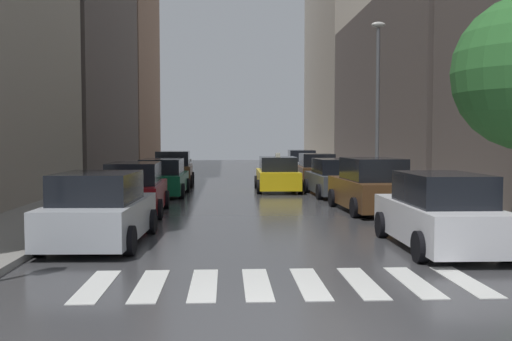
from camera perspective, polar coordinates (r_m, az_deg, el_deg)
name	(u,v)px	position (r m, az deg, el deg)	size (l,w,h in m)	color
ground_plane	(244,185)	(31.31, -1.18, -1.41)	(28.00, 72.00, 0.04)	#3B3B3E
sidewalk_left	(123,183)	(31.77, -12.99, -1.25)	(3.00, 72.00, 0.15)	gray
sidewalk_right	(362,182)	(32.16, 10.47, -1.17)	(3.00, 72.00, 0.15)	gray
crosswalk_stripes	(283,284)	(10.00, 2.72, -11.10)	(6.75, 2.20, 0.01)	silver
building_left_far	(118,44)	(56.44, -13.47, 12.09)	(6.00, 15.02, 22.66)	#8C6B56
building_right_mid	(414,91)	(38.45, 15.32, 7.54)	(6.00, 21.97, 10.98)	#564C47
building_right_far	(347,41)	(58.89, 9.02, 12.49)	(6.00, 18.48, 24.14)	#9E9384
parked_car_left_nearest	(100,211)	(13.98, -15.19, -3.85)	(2.26, 4.34, 1.69)	#B2B7BF
parked_car_left_second	(135,190)	(19.25, -11.87, -1.91)	(2.07, 4.39, 1.70)	maroon
parked_car_left_third	(163,178)	(25.37, -9.21, -0.76)	(2.16, 4.58, 1.61)	#0C4C2D
parked_car_left_fourth	(173,170)	(30.71, -8.17, 0.08)	(2.21, 4.20, 1.82)	brown
parked_car_right_nearest	(439,213)	(13.58, 17.64, -4.07)	(2.02, 4.53, 1.71)	silver
parked_car_right_second	(371,187)	(19.92, 11.29, -1.59)	(2.28, 4.65, 1.82)	brown
parked_car_right_third	(335,178)	(25.14, 7.83, -0.78)	(2.25, 4.60, 1.61)	#474C51
parked_car_right_fourth	(316,171)	(30.71, 5.97, 0.00)	(2.15, 4.11, 1.69)	brown
parked_car_right_fifth	(301,165)	(36.99, 4.47, 0.58)	(2.18, 4.82, 1.76)	#B2B7BF
taxi_midroad	(278,175)	(27.24, 2.14, -0.44)	(2.12, 4.44, 1.81)	yellow
lamp_post_right	(378,95)	(25.53, 11.93, 7.29)	(0.60, 0.28, 7.31)	#595B60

